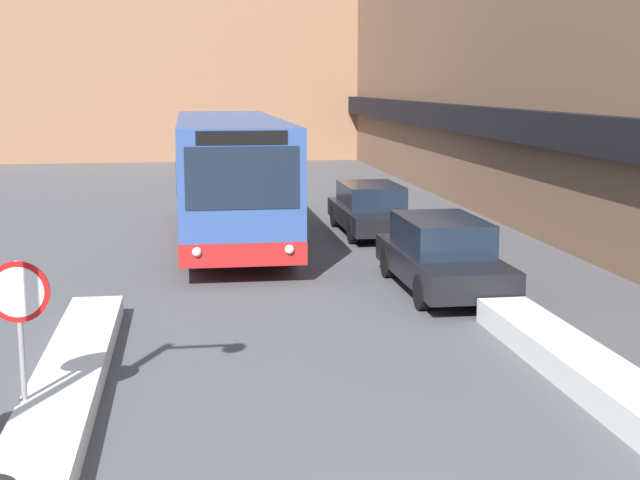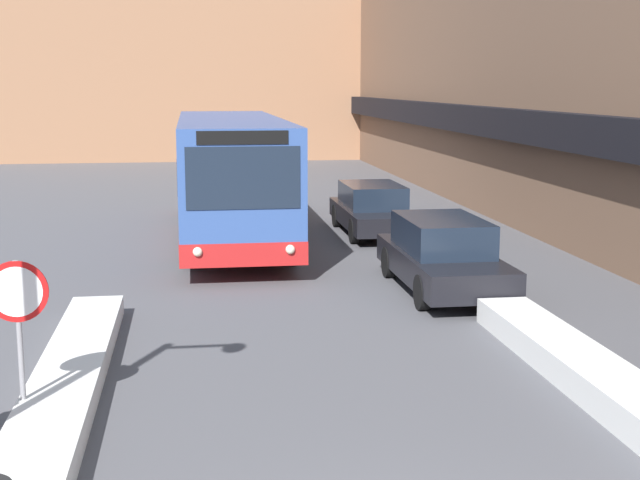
# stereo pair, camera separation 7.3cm
# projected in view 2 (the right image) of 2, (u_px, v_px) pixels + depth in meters

# --- Properties ---
(building_row_right) EXTENTS (5.50, 60.00, 9.05)m
(building_row_right) POSITION_uv_depth(u_px,v_px,m) (532.00, 75.00, 30.98)
(building_row_right) COLOR brown
(building_row_right) RESTS_ON ground_plane
(building_backdrop_far) EXTENTS (26.00, 8.00, 14.48)m
(building_backdrop_far) POSITION_uv_depth(u_px,v_px,m) (220.00, 30.00, 51.40)
(building_backdrop_far) COLOR #996B4C
(building_backdrop_far) RESTS_ON ground_plane
(snow_bank_left) EXTENTS (0.90, 12.23, 0.35)m
(snow_bank_left) POSITION_uv_depth(u_px,v_px,m) (47.00, 432.00, 10.45)
(snow_bank_left) COLOR silver
(snow_bank_left) RESTS_ON ground_plane
(snow_bank_right) EXTENTS (0.90, 8.81, 0.43)m
(snow_bank_right) POSITION_uv_depth(u_px,v_px,m) (616.00, 392.00, 11.68)
(snow_bank_right) COLOR silver
(snow_bank_right) RESTS_ON ground_plane
(city_bus) EXTENTS (2.72, 11.99, 3.30)m
(city_bus) POSITION_uv_depth(u_px,v_px,m) (231.00, 174.00, 24.15)
(city_bus) COLOR #335193
(city_bus) RESTS_ON ground_plane
(parked_car_front) EXTENTS (1.81, 4.68, 1.50)m
(parked_car_front) POSITION_uv_depth(u_px,v_px,m) (442.00, 255.00, 18.21)
(parked_car_front) COLOR black
(parked_car_front) RESTS_ON ground_plane
(parked_car_back) EXTENTS (1.80, 4.61, 1.41)m
(parked_car_back) POSITION_uv_depth(u_px,v_px,m) (373.00, 209.00, 25.16)
(parked_car_back) COLOR black
(parked_car_back) RESTS_ON ground_plane
(stop_sign) EXTENTS (0.76, 0.08, 2.10)m
(stop_sign) POSITION_uv_depth(u_px,v_px,m) (18.00, 308.00, 10.82)
(stop_sign) COLOR gray
(stop_sign) RESTS_ON ground_plane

